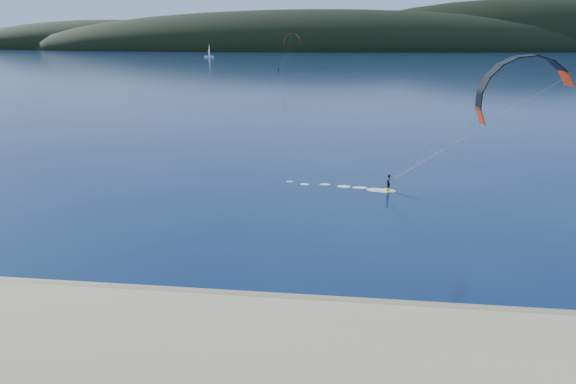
{
  "coord_description": "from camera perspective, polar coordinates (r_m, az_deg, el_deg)",
  "views": [
    {
      "loc": [
        6.43,
        -20.01,
        14.33
      ],
      "look_at": [
        2.87,
        10.0,
        5.0
      ],
      "focal_mm": 30.86,
      "sensor_mm": 36.0,
      "label": 1
    }
  ],
  "objects": [
    {
      "name": "ground",
      "position": [
        25.44,
        -9.56,
        -17.4
      ],
      "size": [
        1800.0,
        1800.0,
        0.0
      ],
      "primitive_type": "plane",
      "color": "#081A3E",
      "rests_on": "ground"
    },
    {
      "name": "wet_sand",
      "position": [
        29.08,
        -7.08,
        -12.39
      ],
      "size": [
        220.0,
        2.5,
        0.1
      ],
      "color": "olive",
      "rests_on": "ground"
    },
    {
      "name": "headland",
      "position": [
        765.45,
        6.57,
        15.97
      ],
      "size": [
        1200.0,
        310.0,
        140.0
      ],
      "color": "black",
      "rests_on": "ground"
    },
    {
      "name": "kitesurfer_near",
      "position": [
        45.47,
        24.7,
        9.15
      ],
      "size": [
        24.78,
        7.7,
        14.42
      ],
      "color": "yellow",
      "rests_on": "ground"
    },
    {
      "name": "kitesurfer_far",
      "position": [
        227.22,
        0.42,
        16.81
      ],
      "size": [
        10.7,
        5.04,
        15.45
      ],
      "color": "yellow",
      "rests_on": "ground"
    },
    {
      "name": "sailboat",
      "position": [
        442.66,
        -9.07,
        15.2
      ],
      "size": [
        7.9,
        5.01,
        11.01
      ],
      "color": "white",
      "rests_on": "ground"
    }
  ]
}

